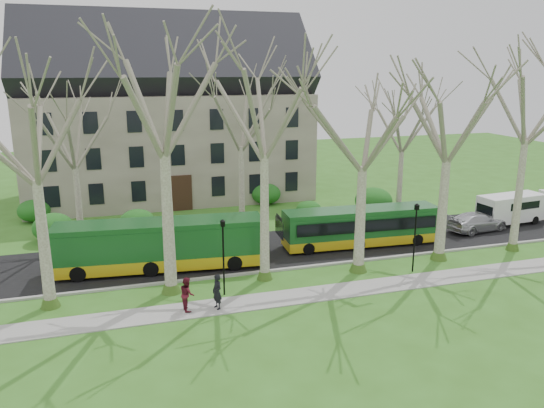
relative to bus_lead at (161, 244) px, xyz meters
The scene contains 15 objects.
ground 9.94m from the bus_lead, 23.72° to the right, with size 120.00×120.00×0.00m, color #34671D.
sidewalk 11.16m from the bus_lead, 35.68° to the right, with size 70.00×2.00×0.06m, color gray.
road 9.25m from the bus_lead, ahead, with size 80.00×8.00×0.06m, color black.
curb 9.43m from the bus_lead, 15.22° to the right, with size 80.00×0.25×0.14m, color #A5A39E.
building 21.27m from the bus_lead, 81.57° to the left, with size 26.50×12.20×16.00m.
tree_row_verge 11.06m from the bus_lead, 22.09° to the right, with size 49.00×7.00×14.00m.
tree_row_far 11.27m from the bus_lead, 42.74° to the left, with size 33.00×7.00×12.00m.
lamp_row 10.28m from the bus_lead, 28.84° to the right, with size 36.22×0.22×4.30m.
hedges 10.96m from the bus_lead, 66.83° to the left, with size 30.60×8.60×2.00m.
bus_lead is the anchor object (origin of this frame).
bus_follow 14.06m from the bus_lead, ahead, with size 11.13×2.32×2.78m, color #164F1F, non-canonical shape.
sedan 24.24m from the bus_lead, ahead, with size 2.05×5.03×1.46m, color #B9B9BE.
van_a 28.09m from the bus_lead, ahead, with size 5.51×2.01×2.41m, color white, non-canonical shape.
pedestrian_a 7.08m from the bus_lead, 71.49° to the right, with size 0.68×0.45×1.87m, color black.
pedestrian_b 6.50m from the bus_lead, 83.69° to the right, with size 0.88×0.68×1.81m, color #571321.
Camera 1 is at (-11.46, -28.16, 12.32)m, focal length 35.00 mm.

